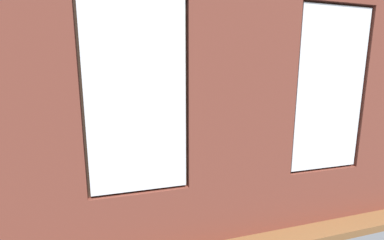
{
  "coord_description": "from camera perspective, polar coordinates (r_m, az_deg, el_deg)",
  "views": [
    {
      "loc": [
        1.38,
        5.18,
        2.02
      ],
      "look_at": [
        0.0,
        0.4,
        1.09
      ],
      "focal_mm": 24.0,
      "sensor_mm": 36.0,
      "label": 1
    }
  ],
  "objects": [
    {
      "name": "ground_plane",
      "position": [
        5.74,
        -1.09,
        -10.59
      ],
      "size": [
        6.68,
        5.76,
        0.1
      ],
      "primitive_type": "cube",
      "color": "brown"
    },
    {
      "name": "brick_wall_with_windows",
      "position": [
        3.07,
        10.99,
        -0.41
      ],
      "size": [
        6.08,
        0.3,
        3.01
      ],
      "color": "brown",
      "rests_on": "ground_plane"
    },
    {
      "name": "white_wall_right",
      "position": [
        5.26,
        -33.85,
        3.15
      ],
      "size": [
        0.1,
        4.76,
        3.01
      ],
      "primitive_type": "cube",
      "color": "silver",
      "rests_on": "ground_plane"
    },
    {
      "name": "couch_by_window",
      "position": [
        3.97,
        5.76,
        -14.7
      ],
      "size": [
        1.89,
        0.87,
        0.8
      ],
      "color": "black",
      "rests_on": "ground_plane"
    },
    {
      "name": "couch_left",
      "position": [
        6.27,
        21.22,
        -5.85
      ],
      "size": [
        0.89,
        2.05,
        0.8
      ],
      "rotation": [
        0.0,
        0.0,
        1.58
      ],
      "color": "black",
      "rests_on": "ground_plane"
    },
    {
      "name": "coffee_table",
      "position": [
        5.82,
        -1.83,
        -5.74
      ],
      "size": [
        1.46,
        0.8,
        0.44
      ],
      "color": "olive",
      "rests_on": "ground_plane"
    },
    {
      "name": "cup_ceramic",
      "position": [
        5.79,
        -1.83,
        -4.81
      ],
      "size": [
        0.08,
        0.08,
        0.09
      ],
      "primitive_type": "cylinder",
      "color": "#4C4C51",
      "rests_on": "coffee_table"
    },
    {
      "name": "candle_jar",
      "position": [
        5.71,
        -0.47,
        -4.93
      ],
      "size": [
        0.08,
        0.08,
        0.11
      ],
      "primitive_type": "cylinder",
      "color": "#B7333D",
      "rests_on": "coffee_table"
    },
    {
      "name": "table_plant_small",
      "position": [
        6.01,
        1.54,
        -3.36
      ],
      "size": [
        0.16,
        0.16,
        0.25
      ],
      "color": "gray",
      "rests_on": "coffee_table"
    },
    {
      "name": "remote_black",
      "position": [
        5.6,
        -5.88,
        -5.76
      ],
      "size": [
        0.18,
        0.09,
        0.02
      ],
      "primitive_type": "cube",
      "rotation": [
        0.0,
        0.0,
        1.81
      ],
      "color": "black",
      "rests_on": "coffee_table"
    },
    {
      "name": "media_console",
      "position": [
        5.89,
        -28.39,
        -8.08
      ],
      "size": [
        1.11,
        0.42,
        0.54
      ],
      "primitive_type": "cube",
      "color": "black",
      "rests_on": "ground_plane"
    },
    {
      "name": "tv_flatscreen",
      "position": [
        5.72,
        -28.98,
        -1.51
      ],
      "size": [
        1.18,
        0.2,
        0.83
      ],
      "color": "black",
      "rests_on": "media_console"
    },
    {
      "name": "papasan_chair",
      "position": [
        7.0,
        -3.81,
        -2.55
      ],
      "size": [
        1.08,
        1.08,
        0.68
      ],
      "color": "olive",
      "rests_on": "ground_plane"
    },
    {
      "name": "potted_plant_corner_far_left",
      "position": [
        5.2,
        33.07,
        -5.86
      ],
      "size": [
        0.93,
        0.94,
        1.19
      ],
      "color": "brown",
      "rests_on": "ground_plane"
    },
    {
      "name": "potted_plant_corner_near_left",
      "position": [
        8.18,
        12.46,
        0.25
      ],
      "size": [
        0.64,
        0.64,
        0.89
      ],
      "color": "beige",
      "rests_on": "ground_plane"
    },
    {
      "name": "potted_plant_near_tv",
      "position": [
        4.73,
        -24.81,
        -7.66
      ],
      "size": [
        0.81,
        0.73,
        1.12
      ],
      "color": "gray",
      "rests_on": "ground_plane"
    },
    {
      "name": "potted_plant_by_left_couch",
      "position": [
        7.25,
        11.69,
        -2.87
      ],
      "size": [
        0.34,
        0.34,
        0.54
      ],
      "color": "gray",
      "rests_on": "ground_plane"
    },
    {
      "name": "potted_plant_beside_window_right",
      "position": [
        3.53,
        -14.01,
        -13.83
      ],
      "size": [
        0.85,
        0.8,
        1.01
      ],
      "color": "brown",
      "rests_on": "ground_plane"
    },
    {
      "name": "potted_plant_foreground_right",
      "position": [
        7.2,
        -23.82,
        -1.25
      ],
      "size": [
        0.98,
        0.98,
        1.42
      ],
      "color": "brown",
      "rests_on": "ground_plane"
    },
    {
      "name": "potted_plant_mid_room_small",
      "position": [
        6.6,
        1.37,
        -3.78
      ],
      "size": [
        0.41,
        0.41,
        0.57
      ],
      "color": "beige",
      "rests_on": "ground_plane"
    }
  ]
}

